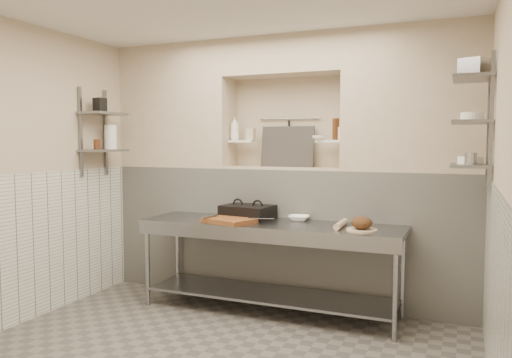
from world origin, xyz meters
The scene contains 46 objects.
wall_left centered at (-2.05, 0.00, 1.40)m, with size 0.10×3.90×2.80m, color #BEA992.
wall_right centered at (2.05, 0.00, 1.40)m, with size 0.10×3.90×2.80m, color #BEA992.
wall_back centered at (0.00, 2.00, 1.40)m, with size 4.00×0.10×2.80m, color #BEA992.
backwall_lower centered at (0.00, 1.75, 0.70)m, with size 4.00×0.40×1.40m, color silver.
alcove_sill centered at (0.00, 1.75, 1.41)m, with size 1.30×0.40×0.02m, color #BEA992.
backwall_pillar_left centered at (-1.33, 1.75, 2.10)m, with size 1.35×0.40×1.40m, color #BEA992.
backwall_pillar_right centered at (1.33, 1.75, 2.10)m, with size 1.35×0.40×1.40m, color #BEA992.
backwall_header centered at (0.00, 1.75, 2.60)m, with size 1.30×0.40×0.40m, color #BEA992.
wainscot_left centered at (-1.99, 0.00, 0.70)m, with size 0.02×3.90×1.40m, color silver.
wainscot_right centered at (1.99, 0.00, 0.70)m, with size 0.02×3.90×1.40m, color silver.
alcove_shelf_left centered at (-0.50, 1.75, 1.70)m, with size 0.28×0.16×0.03m, color white.
alcove_shelf_right centered at (0.50, 1.75, 1.70)m, with size 0.28×0.16×0.03m, color white.
utensil_rail centered at (0.00, 1.92, 1.95)m, with size 0.02×0.02×0.70m, color gray.
hanging_steel centered at (0.00, 1.90, 1.78)m, with size 0.02×0.02×0.30m, color black.
splash_panel centered at (0.00, 1.85, 1.64)m, with size 0.60×0.02×0.45m, color #383330.
shelf_rail_left_a centered at (-1.98, 1.25, 1.80)m, with size 0.03×0.03×0.95m, color slate.
shelf_rail_left_b centered at (-1.98, 0.85, 1.80)m, with size 0.03×0.03×0.95m, color slate.
wall_shelf_left_lower centered at (-1.84, 1.05, 1.60)m, with size 0.30×0.50×0.03m, color slate.
wall_shelf_left_upper centered at (-1.84, 1.05, 2.00)m, with size 0.30×0.50×0.03m, color slate.
shelf_rail_right_a centered at (1.98, 1.25, 1.85)m, with size 0.03×0.03×1.05m, color slate.
shelf_rail_right_b centered at (1.98, 0.85, 1.85)m, with size 0.03×0.03×1.05m, color slate.
wall_shelf_right_lower centered at (1.84, 1.05, 1.50)m, with size 0.30×0.50×0.03m, color slate.
wall_shelf_right_mid centered at (1.84, 1.05, 1.85)m, with size 0.30×0.50×0.03m, color slate.
wall_shelf_right_upper centered at (1.84, 1.05, 2.20)m, with size 0.30×0.50×0.03m, color slate.
prep_table centered at (0.05, 1.18, 0.64)m, with size 2.60×0.70×0.90m.
panini_press centered at (-0.27, 1.36, 0.97)m, with size 0.55×0.43×0.14m.
cutting_board centered at (-0.33, 1.06, 0.92)m, with size 0.48×0.33×0.04m, color brown.
knife_blade centered at (-0.02, 1.13, 0.95)m, with size 0.25×0.03×0.01m, color gray.
tongs centered at (-0.52, 1.01, 0.96)m, with size 0.02×0.02×0.23m, color gray.
mixing_bowl centered at (0.27, 1.42, 0.93)m, with size 0.22×0.22×0.05m, color white.
rolling_pin centered at (0.75, 1.20, 0.93)m, with size 0.06×0.06×0.39m, color beige.
bread_board centered at (0.97, 1.09, 0.91)m, with size 0.27×0.27×0.02m, color beige.
bread_loaf centered at (0.97, 1.09, 0.97)m, with size 0.19×0.19×0.11m, color #4C2D19.
bottle_soap centered at (-0.59, 1.75, 1.85)m, with size 0.10×0.10×0.27m, color white.
jar_alcove centered at (-0.39, 1.75, 1.78)m, with size 0.09×0.09×0.13m, color #BEA992.
bowl_alcove centered at (0.40, 1.70, 1.74)m, with size 0.15×0.15×0.05m, color white.
condiment_a centered at (0.57, 1.75, 1.82)m, with size 0.06×0.06×0.22m, color #442210.
condiment_b centered at (0.56, 1.74, 1.82)m, with size 0.05×0.05×0.22m, color #442210.
condiment_c centered at (0.60, 1.77, 1.78)m, with size 0.08×0.08×0.13m, color white.
jug_left centered at (-1.84, 1.17, 1.75)m, with size 0.13×0.13×0.27m, color white.
jar_left centered at (-1.84, 0.94, 1.67)m, with size 0.07×0.07×0.11m, color #442210.
box_left_upper centered at (-1.84, 1.00, 2.09)m, with size 0.11×0.11×0.15m, color black.
bowl_right centered at (1.84, 1.08, 1.54)m, with size 0.20×0.20×0.06m, color white.
canister_right centered at (1.84, 0.93, 1.56)m, with size 0.09×0.09×0.09m, color gray.
bowl_right_mid centered at (1.84, 1.07, 1.90)m, with size 0.18×0.18×0.07m, color white.
basket_right centered at (1.84, 1.03, 2.28)m, with size 0.17×0.21×0.14m, color gray.
Camera 1 is at (1.79, -3.33, 1.68)m, focal length 35.00 mm.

